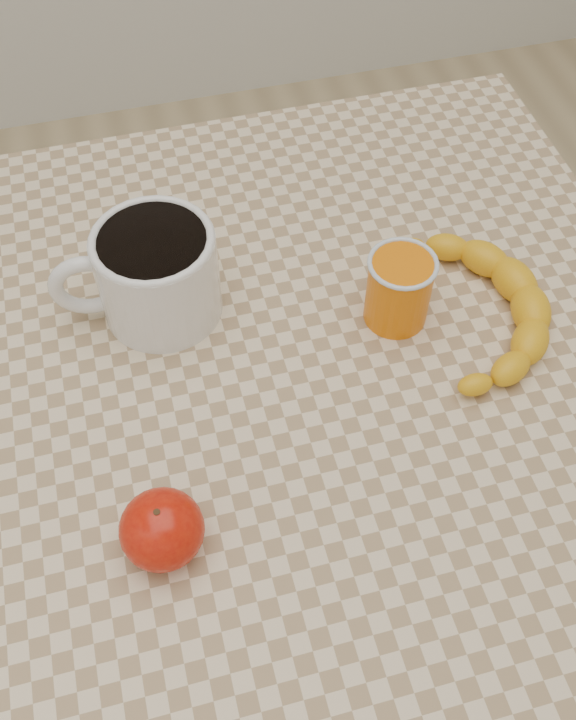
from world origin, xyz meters
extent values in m
plane|color=tan|center=(0.00, 0.00, 0.00)|extent=(3.00, 3.00, 0.00)
cube|color=beige|center=(0.00, 0.00, 0.73)|extent=(0.80, 0.80, 0.04)
cube|color=olive|center=(0.00, 0.00, 0.68)|extent=(0.74, 0.74, 0.06)
cylinder|color=olive|center=(-0.35, 0.35, 0.35)|extent=(0.05, 0.05, 0.71)
cylinder|color=olive|center=(0.35, 0.35, 0.35)|extent=(0.05, 0.05, 0.71)
cylinder|color=white|center=(-0.10, 0.11, 0.80)|extent=(0.13, 0.13, 0.10)
cylinder|color=black|center=(-0.10, 0.11, 0.84)|extent=(0.10, 0.10, 0.01)
torus|color=white|center=(-0.10, 0.11, 0.85)|extent=(0.12, 0.12, 0.01)
torus|color=white|center=(-0.17, 0.12, 0.80)|extent=(0.08, 0.02, 0.08)
cylinder|color=orange|center=(0.12, 0.04, 0.79)|extent=(0.06, 0.06, 0.08)
torus|color=silver|center=(0.12, 0.04, 0.83)|extent=(0.07, 0.07, 0.00)
ellipsoid|color=#A80E05|center=(-0.14, -0.15, 0.78)|extent=(0.09, 0.09, 0.06)
cylinder|color=#382311|center=(-0.14, -0.15, 0.81)|extent=(0.01, 0.01, 0.01)
camera|label=1|loc=(-0.11, -0.44, 1.38)|focal=40.00mm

